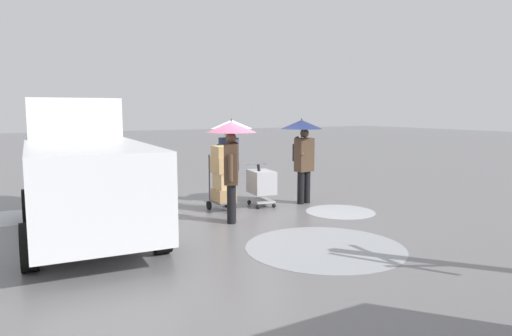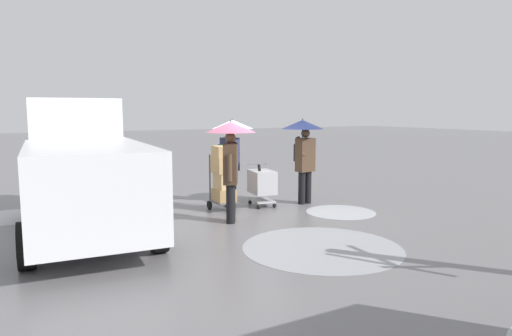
{
  "view_description": "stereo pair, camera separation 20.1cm",
  "coord_description": "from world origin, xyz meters",
  "px_view_note": "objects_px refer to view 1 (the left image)",
  "views": [
    {
      "loc": [
        5.02,
        9.5,
        2.34
      ],
      "look_at": [
        0.01,
        0.49,
        1.05
      ],
      "focal_mm": 32.26,
      "sensor_mm": 36.0,
      "label": 1
    },
    {
      "loc": [
        4.84,
        9.59,
        2.34
      ],
      "look_at": [
        0.01,
        0.49,
        1.05
      ],
      "focal_mm": 32.26,
      "sensor_mm": 36.0,
      "label": 2
    }
  ],
  "objects_px": {
    "pedestrian_white_side": "(230,141)",
    "hand_dolly_boxes": "(223,175)",
    "pedestrian_pink_side": "(231,147)",
    "cargo_van_parked_right": "(84,172)",
    "shopping_cart_vendor": "(261,183)",
    "pedestrian_black_side": "(303,142)"
  },
  "relations": [
    {
      "from": "pedestrian_white_side",
      "to": "hand_dolly_boxes",
      "type": "bearing_deg",
      "value": 54.98
    },
    {
      "from": "hand_dolly_boxes",
      "to": "pedestrian_pink_side",
      "type": "height_order",
      "value": "pedestrian_pink_side"
    },
    {
      "from": "cargo_van_parked_right",
      "to": "pedestrian_white_side",
      "type": "height_order",
      "value": "cargo_van_parked_right"
    },
    {
      "from": "cargo_van_parked_right",
      "to": "pedestrian_pink_side",
      "type": "distance_m",
      "value": 2.93
    },
    {
      "from": "shopping_cart_vendor",
      "to": "pedestrian_white_side",
      "type": "bearing_deg",
      "value": -58.09
    },
    {
      "from": "shopping_cart_vendor",
      "to": "pedestrian_pink_side",
      "type": "height_order",
      "value": "pedestrian_pink_side"
    },
    {
      "from": "pedestrian_black_side",
      "to": "pedestrian_white_side",
      "type": "bearing_deg",
      "value": -33.45
    },
    {
      "from": "hand_dolly_boxes",
      "to": "pedestrian_pink_side",
      "type": "relative_size",
      "value": 0.71
    },
    {
      "from": "cargo_van_parked_right",
      "to": "pedestrian_black_side",
      "type": "relative_size",
      "value": 2.53
    },
    {
      "from": "hand_dolly_boxes",
      "to": "pedestrian_black_side",
      "type": "bearing_deg",
      "value": 174.49
    },
    {
      "from": "cargo_van_parked_right",
      "to": "hand_dolly_boxes",
      "type": "xyz_separation_m",
      "value": [
        -3.16,
        -0.52,
        -0.33
      ]
    },
    {
      "from": "hand_dolly_boxes",
      "to": "cargo_van_parked_right",
      "type": "bearing_deg",
      "value": 9.35
    },
    {
      "from": "shopping_cart_vendor",
      "to": "pedestrian_pink_side",
      "type": "bearing_deg",
      "value": 39.28
    },
    {
      "from": "shopping_cart_vendor",
      "to": "pedestrian_black_side",
      "type": "relative_size",
      "value": 0.49
    },
    {
      "from": "pedestrian_black_side",
      "to": "pedestrian_pink_side",
      "type": "bearing_deg",
      "value": 19.86
    },
    {
      "from": "shopping_cart_vendor",
      "to": "pedestrian_pink_side",
      "type": "distance_m",
      "value": 2.02
    },
    {
      "from": "cargo_van_parked_right",
      "to": "shopping_cart_vendor",
      "type": "height_order",
      "value": "cargo_van_parked_right"
    },
    {
      "from": "pedestrian_white_side",
      "to": "cargo_van_parked_right",
      "type": "bearing_deg",
      "value": 19.6
    },
    {
      "from": "shopping_cart_vendor",
      "to": "hand_dolly_boxes",
      "type": "relative_size",
      "value": 0.68
    },
    {
      "from": "shopping_cart_vendor",
      "to": "pedestrian_white_side",
      "type": "relative_size",
      "value": 0.49
    },
    {
      "from": "shopping_cart_vendor",
      "to": "pedestrian_pink_side",
      "type": "xyz_separation_m",
      "value": [
        1.35,
        1.11,
        1.02
      ]
    },
    {
      "from": "shopping_cart_vendor",
      "to": "hand_dolly_boxes",
      "type": "xyz_separation_m",
      "value": [
        1.04,
        0.04,
        0.28
      ]
    }
  ]
}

